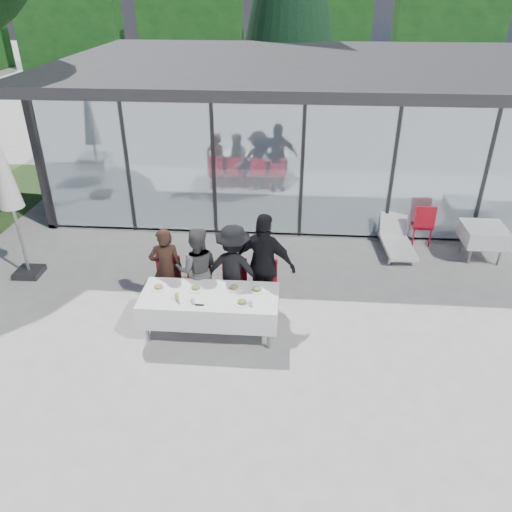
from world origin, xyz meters
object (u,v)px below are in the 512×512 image
at_px(diner_c, 234,269).
at_px(plate_a, 158,287).
at_px(plate_c, 234,288).
at_px(plate_d, 257,289).
at_px(dining_table, 210,305).
at_px(lounger, 396,239).
at_px(juice_bottle, 177,297).
at_px(spare_chair_b, 423,223).
at_px(market_umbrella, 6,181).
at_px(diner_chair_a, 168,280).
at_px(plate_extra, 242,302).
at_px(diner_b, 197,270).
at_px(diner_chair_d, 264,284).
at_px(diner_d, 265,265).
at_px(diner_a, 166,269).
at_px(diner_chair_c, 234,282).
at_px(diner_chair_b, 198,281).
at_px(spare_table_right, 484,235).
at_px(plate_b, 196,288).
at_px(folded_eyeglasses, 200,305).
at_px(spare_chair_a, 475,219).

height_order(diner_c, plate_a, diner_c).
bearing_deg(plate_c, plate_d, -2.61).
height_order(dining_table, lounger, dining_table).
distance_m(plate_a, juice_bottle, 0.52).
height_order(spare_chair_b, market_umbrella, market_umbrella).
height_order(diner_chair_a, plate_extra, diner_chair_a).
xyz_separation_m(diner_b, lounger, (3.94, 2.54, -0.54)).
bearing_deg(plate_a, juice_bottle, -41.21).
bearing_deg(diner_chair_d, diner_d, -90.00).
distance_m(diner_c, plate_d, 0.69).
xyz_separation_m(diner_a, diner_c, (1.20, 0.00, 0.05)).
bearing_deg(juice_bottle, lounger, 40.22).
bearing_deg(lounger, plate_extra, -131.41).
xyz_separation_m(diner_chair_c, market_umbrella, (-4.30, 0.82, 1.49)).
xyz_separation_m(diner_a, spare_chair_b, (5.10, 2.84, -0.25)).
xyz_separation_m(dining_table, plate_extra, (0.56, -0.21, 0.24)).
distance_m(diner_chair_b, plate_a, 0.86).
relative_size(diner_c, plate_extra, 6.51).
height_order(plate_d, juice_bottle, juice_bottle).
bearing_deg(diner_d, dining_table, 56.44).
bearing_deg(plate_d, diner_a, 162.58).
height_order(juice_bottle, spare_chair_b, spare_chair_b).
bearing_deg(dining_table, diner_chair_c, 67.06).
bearing_deg(diner_d, diner_chair_d, -73.10).
distance_m(diner_chair_a, diner_chair_c, 1.20).
bearing_deg(spare_table_right, plate_a, -155.09).
bearing_deg(plate_b, folded_eyeglasses, -72.52).
xyz_separation_m(dining_table, diner_d, (0.86, 0.71, 0.41)).
distance_m(plate_b, folded_eyeglasses, 0.48).
distance_m(plate_a, spare_chair_a, 7.35).
relative_size(diner_b, diner_d, 0.84).
bearing_deg(diner_b, diner_d, 173.02).
relative_size(spare_table_right, market_umbrella, 0.29).
height_order(diner_a, spare_chair_b, diner_a).
bearing_deg(diner_chair_c, diner_chair_a, 180.00).
bearing_deg(spare_chair_a, diner_chair_a, -153.71).
bearing_deg(plate_c, plate_extra, -67.56).
bearing_deg(diner_chair_a, folded_eyeglasses, -53.70).
bearing_deg(spare_chair_b, spare_table_right, -24.54).
distance_m(dining_table, diner_chair_d, 1.14).
bearing_deg(diner_chair_a, plate_c, -23.10).
relative_size(diner_a, diner_chair_c, 1.62).
relative_size(diner_b, diner_chair_b, 1.63).
relative_size(diner_a, plate_d, 6.15).
distance_m(diner_c, juice_bottle, 1.22).
bearing_deg(dining_table, plate_c, 28.21).
bearing_deg(diner_a, diner_b, 167.07).
relative_size(diner_chair_d, juice_bottle, 6.71).
relative_size(plate_b, plate_extra, 1.00).
bearing_deg(plate_d, plate_a, -177.86).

